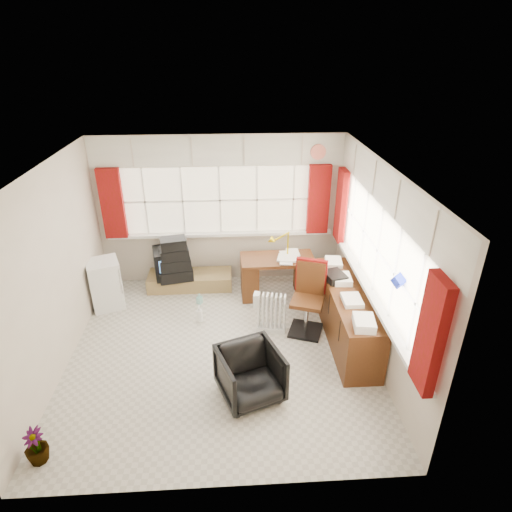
% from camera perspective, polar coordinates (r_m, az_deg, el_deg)
% --- Properties ---
extents(ground, '(4.00, 4.00, 0.00)m').
position_cam_1_polar(ground, '(5.97, -4.58, -12.39)').
color(ground, beige).
rests_on(ground, ground).
extents(room_walls, '(4.00, 4.00, 4.00)m').
position_cam_1_polar(room_walls, '(5.16, -5.17, 0.64)').
color(room_walls, beige).
rests_on(room_walls, ground).
extents(window_back, '(3.70, 0.12, 3.60)m').
position_cam_1_polar(window_back, '(7.16, -4.68, 3.49)').
color(window_back, '#FFEFC9').
rests_on(window_back, room_walls).
extents(window_right, '(0.12, 3.70, 3.60)m').
position_cam_1_polar(window_right, '(5.70, 15.03, -3.87)').
color(window_right, '#FFEFC9').
rests_on(window_right, room_walls).
extents(curtains, '(3.83, 3.83, 1.15)m').
position_cam_1_polar(curtains, '(6.06, 3.82, 4.34)').
color(curtains, maroon).
rests_on(curtains, room_walls).
extents(overhead_cabinets, '(3.98, 3.98, 0.48)m').
position_cam_1_polar(overhead_cabinets, '(5.87, 4.53, 11.75)').
color(overhead_cabinets, beige).
rests_on(overhead_cabinets, room_walls).
extents(desk, '(1.18, 0.60, 0.71)m').
position_cam_1_polar(desk, '(6.95, 2.85, -2.44)').
color(desk, '#5A2E15').
rests_on(desk, ground).
extents(desk_lamp, '(0.18, 0.16, 0.43)m').
position_cam_1_polar(desk_lamp, '(6.75, 4.30, 2.28)').
color(desk_lamp, '#DEC609').
rests_on(desk_lamp, desk).
extents(task_chair, '(0.57, 0.59, 1.07)m').
position_cam_1_polar(task_chair, '(6.10, 7.07, -5.06)').
color(task_chair, black).
rests_on(task_chair, ground).
extents(office_chair, '(0.87, 0.89, 0.63)m').
position_cam_1_polar(office_chair, '(5.12, -0.77, -15.50)').
color(office_chair, black).
rests_on(office_chair, ground).
extents(radiator, '(0.43, 0.25, 0.61)m').
position_cam_1_polar(radiator, '(6.16, 2.08, -8.05)').
color(radiator, white).
rests_on(radiator, ground).
extents(credenza, '(0.50, 2.00, 0.85)m').
position_cam_1_polar(credenza, '(6.09, 11.93, -7.50)').
color(credenza, '#5A2E15').
rests_on(credenza, ground).
extents(file_tray, '(0.33, 0.38, 0.11)m').
position_cam_1_polar(file_tray, '(6.10, 10.45, -2.71)').
color(file_tray, black).
rests_on(file_tray, credenza).
extents(tv_bench, '(1.40, 0.50, 0.25)m').
position_cam_1_polar(tv_bench, '(7.36, -8.75, -3.21)').
color(tv_bench, '#967C4B').
rests_on(tv_bench, ground).
extents(crt_tv, '(0.62, 0.59, 0.48)m').
position_cam_1_polar(crt_tv, '(7.20, -11.32, -0.83)').
color(crt_tv, black).
rests_on(crt_tv, tv_bench).
extents(hifi_stack, '(0.59, 0.44, 0.73)m').
position_cam_1_polar(hifi_stack, '(7.03, -10.77, -0.66)').
color(hifi_stack, black).
rests_on(hifi_stack, tv_bench).
extents(mini_fridge, '(0.59, 0.59, 0.78)m').
position_cam_1_polar(mini_fridge, '(7.04, -19.42, -3.53)').
color(mini_fridge, white).
rests_on(mini_fridge, ground).
extents(spray_bottle_a, '(0.11, 0.11, 0.27)m').
position_cam_1_polar(spray_bottle_a, '(6.46, -7.55, -7.64)').
color(spray_bottle_a, white).
rests_on(spray_bottle_a, ground).
extents(spray_bottle_b, '(0.11, 0.11, 0.18)m').
position_cam_1_polar(spray_bottle_b, '(6.91, -7.55, -5.64)').
color(spray_bottle_b, '#8ACDC3').
rests_on(spray_bottle_b, ground).
extents(flower_vase, '(0.30, 0.30, 0.41)m').
position_cam_1_polar(flower_vase, '(5.08, -27.30, -21.60)').
color(flower_vase, black).
rests_on(flower_vase, ground).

